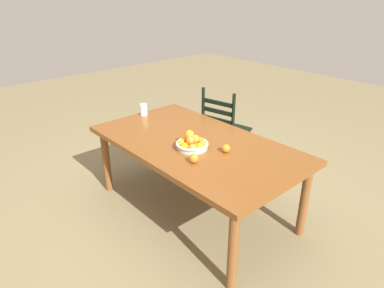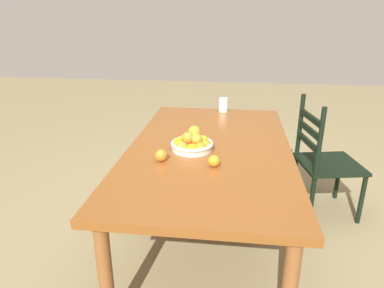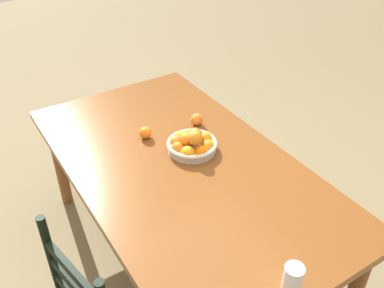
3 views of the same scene
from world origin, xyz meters
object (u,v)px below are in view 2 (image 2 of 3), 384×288
(chair_near_window, at_px, (324,162))
(orange_loose_1, at_px, (161,155))
(orange_loose_0, at_px, (214,161))
(drinking_glass, at_px, (223,105))
(dining_table, at_px, (210,156))
(fruit_bowl, at_px, (192,144))

(chair_near_window, bearing_deg, orange_loose_1, 112.10)
(orange_loose_0, relative_size, drinking_glass, 0.57)
(dining_table, relative_size, chair_near_window, 2.02)
(dining_table, xyz_separation_m, fruit_bowl, (0.08, -0.11, 0.11))
(dining_table, relative_size, drinking_glass, 15.81)
(fruit_bowl, bearing_deg, drinking_glass, 170.34)
(dining_table, relative_size, orange_loose_0, 27.69)
(chair_near_window, bearing_deg, fruit_bowl, 107.97)
(orange_loose_0, xyz_separation_m, drinking_glass, (-1.20, 0.00, 0.03))
(chair_near_window, relative_size, orange_loose_1, 13.13)
(fruit_bowl, height_order, orange_loose_1, fruit_bowl)
(fruit_bowl, relative_size, orange_loose_0, 4.02)
(orange_loose_1, bearing_deg, orange_loose_0, 82.80)
(dining_table, xyz_separation_m, drinking_glass, (-0.88, 0.05, 0.13))
(orange_loose_0, bearing_deg, orange_loose_1, -97.20)
(orange_loose_0, relative_size, orange_loose_1, 0.96)
(fruit_bowl, bearing_deg, chair_near_window, 119.02)
(chair_near_window, height_order, fruit_bowl, chair_near_window)
(dining_table, relative_size, fruit_bowl, 6.89)
(dining_table, bearing_deg, drinking_glass, 176.57)
(dining_table, height_order, fruit_bowl, fruit_bowl)
(fruit_bowl, height_order, orange_loose_0, fruit_bowl)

